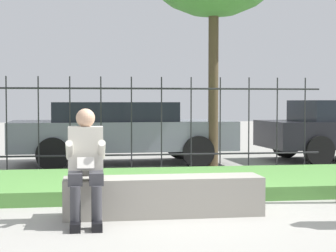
# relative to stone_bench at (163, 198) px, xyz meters

# --- Properties ---
(ground_plane) EXTENTS (60.00, 60.00, 0.00)m
(ground_plane) POSITION_rel_stone_bench_xyz_m (0.21, 0.00, -0.20)
(ground_plane) COLOR #9E9B93
(stone_bench) EXTENTS (2.30, 0.51, 0.45)m
(stone_bench) POSITION_rel_stone_bench_xyz_m (0.00, 0.00, 0.00)
(stone_bench) COLOR gray
(stone_bench) RESTS_ON ground_plane
(person_seated_reader) EXTENTS (0.42, 0.73, 1.25)m
(person_seated_reader) POSITION_rel_stone_bench_xyz_m (-0.90, -0.29, 0.48)
(person_seated_reader) COLOR black
(person_seated_reader) RESTS_ON ground_plane
(grass_berm) EXTENTS (8.61, 2.48, 0.19)m
(grass_berm) POSITION_rel_stone_bench_xyz_m (0.21, 1.94, -0.11)
(grass_berm) COLOR #569342
(grass_berm) RESTS_ON ground_plane
(iron_fence) EXTENTS (6.61, 0.03, 1.78)m
(iron_fence) POSITION_rel_stone_bench_xyz_m (0.21, 3.73, 0.73)
(iron_fence) COLOR #232326
(iron_fence) RESTS_ON ground_plane
(car_parked_center) EXTENTS (4.68, 2.13, 1.31)m
(car_parked_center) POSITION_rel_stone_bench_xyz_m (-0.17, 5.42, 0.52)
(car_parked_center) COLOR slate
(car_parked_center) RESTS_ON ground_plane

